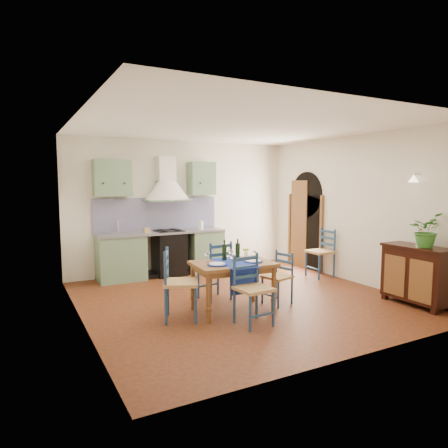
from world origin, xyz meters
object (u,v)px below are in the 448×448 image
Objects in this scene: sideboard at (417,273)px; potted_plant at (425,230)px; chair_near at (252,289)px; dining_table at (233,268)px.

potted_plant is at bearing -103.49° from sideboard.
potted_plant reaches higher than chair_near.
dining_table is 2.30× the size of potted_plant.
chair_near is 2.86m from potted_plant.
dining_table is 1.29× the size of chair_near.
potted_plant is (2.70, -0.61, 0.71)m from chair_near.
potted_plant reaches higher than dining_table.
dining_table is at bearing 158.35° from sideboard.
dining_table reaches higher than sideboard.
potted_plant is at bearing -24.17° from dining_table.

